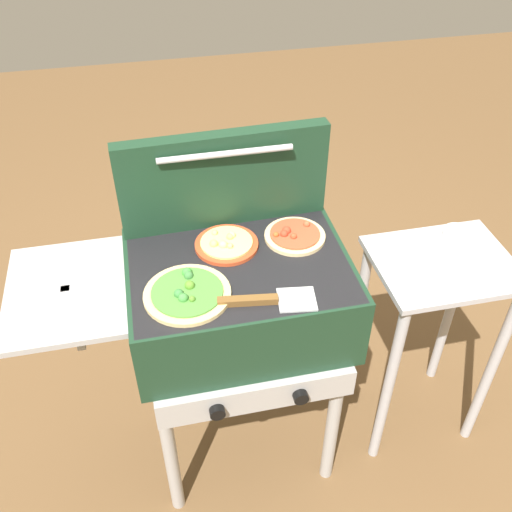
{
  "coord_description": "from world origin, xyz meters",
  "views": [
    {
      "loc": [
        -0.22,
        -1.22,
        1.96
      ],
      "look_at": [
        0.05,
        0.0,
        0.92
      ],
      "focal_mm": 40.25,
      "sensor_mm": 36.0,
      "label": 1
    }
  ],
  "objects_px": {
    "grill": "(235,302)",
    "pizza_veggie": "(187,293)",
    "prep_table": "(430,313)",
    "topping_bowl_near": "(456,237)",
    "spatula": "(268,300)",
    "pizza_cheese": "(226,244)",
    "pizza_pepperoni": "(294,235)"
  },
  "relations": [
    {
      "from": "grill",
      "to": "pizza_veggie",
      "type": "distance_m",
      "value": 0.23
    },
    {
      "from": "pizza_veggie",
      "to": "prep_table",
      "type": "distance_m",
      "value": 0.9
    },
    {
      "from": "prep_table",
      "to": "topping_bowl_near",
      "type": "bearing_deg",
      "value": 47.1
    },
    {
      "from": "spatula",
      "to": "pizza_cheese",
      "type": "bearing_deg",
      "value": 104.54
    },
    {
      "from": "pizza_pepperoni",
      "to": "spatula",
      "type": "distance_m",
      "value": 0.29
    },
    {
      "from": "spatula",
      "to": "topping_bowl_near",
      "type": "height_order",
      "value": "spatula"
    },
    {
      "from": "pizza_cheese",
      "to": "pizza_pepperoni",
      "type": "xyz_separation_m",
      "value": [
        0.21,
        -0.0,
        -0.0
      ]
    },
    {
      "from": "pizza_veggie",
      "to": "prep_table",
      "type": "height_order",
      "value": "pizza_veggie"
    },
    {
      "from": "topping_bowl_near",
      "to": "pizza_veggie",
      "type": "bearing_deg",
      "value": -168.46
    },
    {
      "from": "prep_table",
      "to": "pizza_cheese",
      "type": "bearing_deg",
      "value": 172.79
    },
    {
      "from": "pizza_pepperoni",
      "to": "topping_bowl_near",
      "type": "height_order",
      "value": "pizza_pepperoni"
    },
    {
      "from": "pizza_cheese",
      "to": "pizza_veggie",
      "type": "relative_size",
      "value": 0.8
    },
    {
      "from": "grill",
      "to": "pizza_veggie",
      "type": "relative_size",
      "value": 4.1
    },
    {
      "from": "grill",
      "to": "spatula",
      "type": "bearing_deg",
      "value": -70.23
    },
    {
      "from": "prep_table",
      "to": "topping_bowl_near",
      "type": "distance_m",
      "value": 0.28
    },
    {
      "from": "topping_bowl_near",
      "to": "prep_table",
      "type": "bearing_deg",
      "value": -132.9
    },
    {
      "from": "pizza_veggie",
      "to": "pizza_pepperoni",
      "type": "height_order",
      "value": "same"
    },
    {
      "from": "pizza_pepperoni",
      "to": "pizza_veggie",
      "type": "bearing_deg",
      "value": -152.23
    },
    {
      "from": "spatula",
      "to": "pizza_veggie",
      "type": "bearing_deg",
      "value": 160.77
    },
    {
      "from": "grill",
      "to": "pizza_cheese",
      "type": "xyz_separation_m",
      "value": [
        -0.01,
        0.09,
        0.15
      ]
    },
    {
      "from": "spatula",
      "to": "pizza_pepperoni",
      "type": "bearing_deg",
      "value": 60.94
    },
    {
      "from": "pizza_cheese",
      "to": "prep_table",
      "type": "distance_m",
      "value": 0.77
    },
    {
      "from": "pizza_veggie",
      "to": "grill",
      "type": "bearing_deg",
      "value": 32.92
    },
    {
      "from": "pizza_veggie",
      "to": "prep_table",
      "type": "xyz_separation_m",
      "value": [
        0.82,
        0.1,
        -0.35
      ]
    },
    {
      "from": "pizza_cheese",
      "to": "pizza_veggie",
      "type": "distance_m",
      "value": 0.23
    },
    {
      "from": "grill",
      "to": "topping_bowl_near",
      "type": "bearing_deg",
      "value": 6.77
    },
    {
      "from": "pizza_cheese",
      "to": "prep_table",
      "type": "height_order",
      "value": "pizza_cheese"
    },
    {
      "from": "pizza_pepperoni",
      "to": "spatula",
      "type": "bearing_deg",
      "value": -119.06
    },
    {
      "from": "grill",
      "to": "pizza_pepperoni",
      "type": "relative_size",
      "value": 5.24
    },
    {
      "from": "spatula",
      "to": "topping_bowl_near",
      "type": "relative_size",
      "value": 2.91
    },
    {
      "from": "grill",
      "to": "pizza_pepperoni",
      "type": "bearing_deg",
      "value": 23.7
    },
    {
      "from": "pizza_veggie",
      "to": "topping_bowl_near",
      "type": "distance_m",
      "value": 0.92
    }
  ]
}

